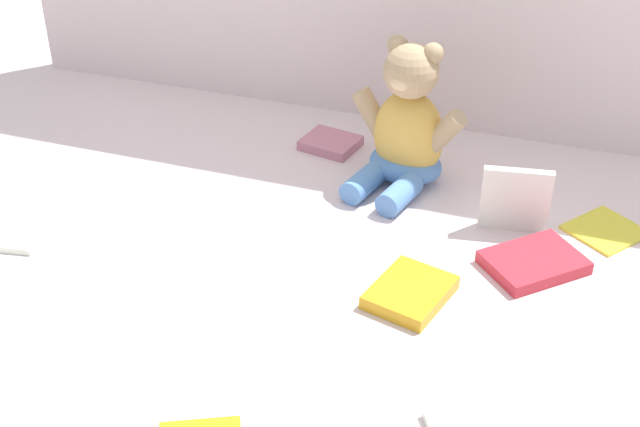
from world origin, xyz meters
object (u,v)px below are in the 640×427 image
at_px(book_case_6, 515,200).
at_px(teddy_bear, 406,131).
at_px(book_case_7, 410,292).
at_px(book_case_4, 606,229).
at_px(book_case_1, 534,262).
at_px(book_case_2, 330,143).
at_px(book_case_3, 3,232).

bearing_deg(book_case_6, teddy_bear, 145.15).
height_order(book_case_6, book_case_7, book_case_6).
xyz_separation_m(teddy_bear, book_case_4, (0.32, -0.05, -0.08)).
height_order(teddy_bear, book_case_7, teddy_bear).
distance_m(book_case_1, book_case_7, 0.19).
relative_size(teddy_bear, book_case_1, 1.83).
relative_size(book_case_1, book_case_4, 1.30).
relative_size(book_case_4, book_case_7, 0.88).
height_order(book_case_2, book_case_6, book_case_6).
height_order(teddy_bear, book_case_1, teddy_bear).
distance_m(book_case_2, book_case_3, 0.55).
bearing_deg(book_case_4, book_case_1, -89.31).
xyz_separation_m(book_case_2, book_case_3, (-0.37, -0.41, -0.00)).
bearing_deg(book_case_2, book_case_3, -30.87).
relative_size(book_case_3, book_case_7, 1.13).
xyz_separation_m(book_case_2, book_case_7, (0.23, -0.36, 0.00)).
bearing_deg(book_case_3, book_case_4, -80.32).
bearing_deg(book_case_3, book_case_2, -51.74).
bearing_deg(book_case_7, book_case_3, -160.94).
bearing_deg(teddy_bear, book_case_6, -11.56).
height_order(book_case_4, book_case_7, book_case_7).
xyz_separation_m(book_case_3, book_case_7, (0.60, 0.05, 0.00)).
distance_m(teddy_bear, book_case_1, 0.30).
xyz_separation_m(teddy_bear, book_case_2, (-0.15, 0.06, -0.08)).
bearing_deg(book_case_4, book_case_2, -157.68).
height_order(teddy_bear, book_case_2, teddy_bear).
height_order(book_case_1, book_case_3, book_case_1).
relative_size(book_case_1, book_case_7, 1.15).
bearing_deg(book_case_4, book_case_7, -97.31).
bearing_deg(book_case_1, teddy_bear, 8.59).
xyz_separation_m(book_case_4, book_case_6, (-0.13, -0.04, 0.05)).
bearing_deg(book_case_1, book_case_7, 86.09).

